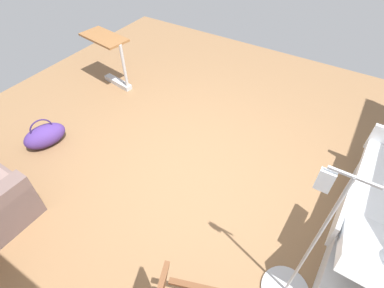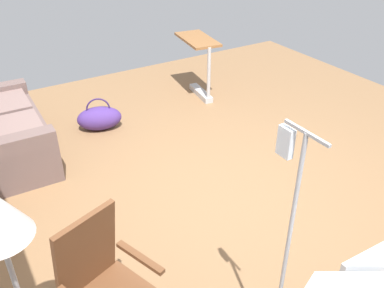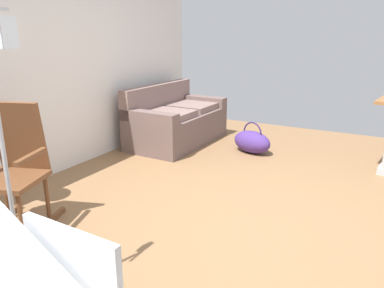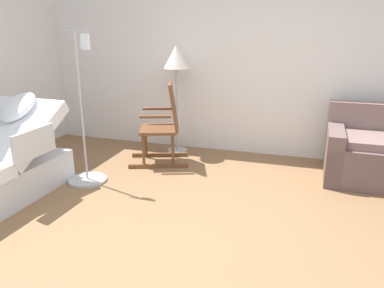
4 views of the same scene
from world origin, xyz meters
name	(u,v)px [view 4 (image 4 of 4)]	position (x,y,z in m)	size (l,w,h in m)	color
ground_plane	(193,236)	(0.00, 0.00, 0.00)	(7.37, 7.37, 0.00)	olive
back_wall	(247,55)	(0.00, 2.43, 1.35)	(6.10, 0.10, 2.70)	white
rocking_chair	(164,125)	(-0.90, 1.65, 0.50)	(0.87, 0.70, 1.05)	brown
floor_lamp	(176,65)	(-0.89, 2.10, 1.23)	(0.34, 0.34, 1.48)	#B2B5BA
iv_pole	(87,161)	(-1.52, 0.78, 0.25)	(0.44, 0.44, 1.69)	#B2B5BA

